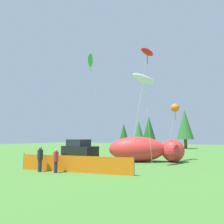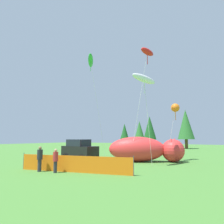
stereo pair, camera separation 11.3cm
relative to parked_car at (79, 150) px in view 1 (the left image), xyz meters
name	(u,v)px [view 1 (the left image)]	position (x,y,z in m)	size (l,w,h in m)	color
ground_plane	(88,167)	(4.11, -3.59, -1.05)	(120.00, 120.00, 0.00)	#477F33
parked_car	(79,150)	(0.00, 0.00, 0.00)	(3.92, 2.21, 2.13)	black
folding_chair	(117,163)	(7.24, -4.12, -0.52)	(0.65, 0.65, 0.89)	#1959A5
inflatable_cat	(145,150)	(6.39, 2.27, 0.07)	(7.07, 5.15, 2.41)	red
safety_fence	(74,164)	(5.05, -6.20, -0.49)	(8.17, 2.11, 1.22)	orange
spectator_in_yellow_shirt	(40,158)	(2.88, -7.28, -0.10)	(0.38, 0.38, 1.73)	#2D2D38
spectator_in_white_shirt	(56,160)	(4.17, -7.01, -0.18)	(0.35, 0.35, 1.59)	#2D2D38
kite_green_fish	(90,61)	(-0.69, 2.50, 10.51)	(2.47, 3.75, 12.24)	silver
kite_red_lizard	(147,52)	(6.91, 2.13, 9.78)	(1.81, 2.46, 11.29)	silver
kite_orange_flower	(175,108)	(8.53, 5.42, 4.40)	(1.23, 1.24, 5.91)	silver
kite_white_ghost	(144,79)	(7.79, -0.59, 6.28)	(1.38, 3.03, 7.79)	silver
horizon_tree_east	(139,131)	(-5.99, 26.07, 2.60)	(2.49, 2.49, 5.93)	brown
horizon_tree_west	(149,128)	(-6.32, 32.36, 3.55)	(3.14, 3.14, 7.49)	brown
horizon_tree_mid	(124,133)	(-11.28, 28.58, 2.40)	(2.35, 2.35, 5.62)	brown
horizon_tree_northeast	(185,124)	(3.26, 28.99, 3.93)	(3.40, 3.40, 8.11)	brown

